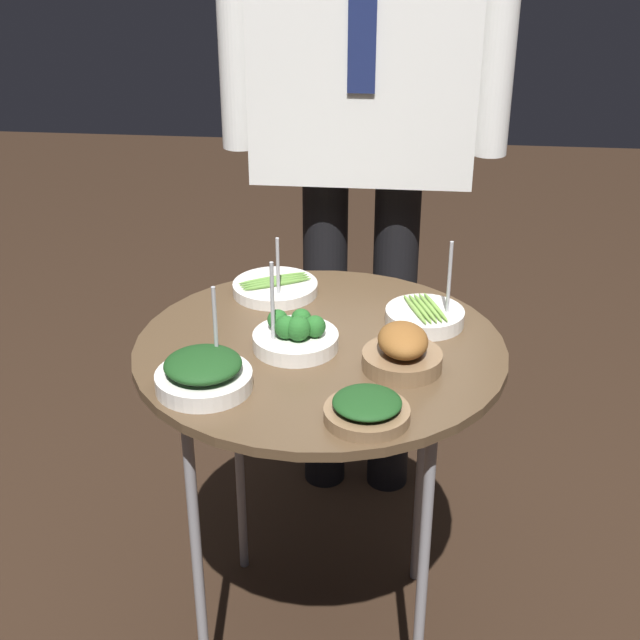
{
  "coord_description": "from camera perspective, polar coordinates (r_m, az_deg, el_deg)",
  "views": [
    {
      "loc": [
        0.14,
        -1.41,
        1.48
      ],
      "look_at": [
        0.0,
        0.0,
        0.77
      ],
      "focal_mm": 50.0,
      "sensor_mm": 36.0,
      "label": 1
    }
  ],
  "objects": [
    {
      "name": "waiter_figure",
      "position": [
        2.02,
        2.87,
        15.99
      ],
      "size": [
        0.65,
        0.24,
        1.75
      ],
      "color": "black",
      "rests_on": "ground_plane"
    },
    {
      "name": "bowl_spinach_back_right",
      "position": [
        1.48,
        -7.46,
        -3.41
      ],
      "size": [
        0.16,
        0.16,
        0.17
      ],
      "color": "silver",
      "rests_on": "serving_cart"
    },
    {
      "name": "bowl_asparagus_center",
      "position": [
        1.69,
        6.73,
        0.27
      ],
      "size": [
        0.15,
        0.15,
        0.17
      ],
      "color": "silver",
      "rests_on": "serving_cart"
    },
    {
      "name": "bowl_spinach_front_right",
      "position": [
        1.39,
        3.02,
        -5.73
      ],
      "size": [
        0.14,
        0.14,
        0.04
      ],
      "color": "brown",
      "rests_on": "serving_cart"
    },
    {
      "name": "bowl_roast_front_center",
      "position": [
        1.53,
        5.3,
        -2.02
      ],
      "size": [
        0.14,
        0.14,
        0.08
      ],
      "color": "brown",
      "rests_on": "serving_cart"
    },
    {
      "name": "bowl_broccoli_back_left",
      "position": [
        1.59,
        -1.58,
        -0.98
      ],
      "size": [
        0.15,
        0.15,
        0.17
      ],
      "color": "silver",
      "rests_on": "serving_cart"
    },
    {
      "name": "serving_cart",
      "position": [
        1.64,
        0.0,
        -3.19
      ],
      "size": [
        0.68,
        0.68,
        0.72
      ],
      "color": "brown",
      "rests_on": "ground_plane"
    },
    {
      "name": "ground_plane",
      "position": [
        2.06,
        0.0,
        -19.53
      ],
      "size": [
        8.0,
        8.0,
        0.0
      ],
      "primitive_type": "plane",
      "color": "black"
    },
    {
      "name": "bowl_asparagus_near_rim",
      "position": [
        1.81,
        -2.88,
        2.1
      ],
      "size": [
        0.17,
        0.17,
        0.14
      ],
      "color": "silver",
      "rests_on": "serving_cart"
    }
  ]
}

